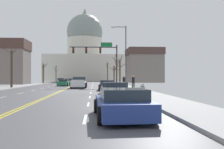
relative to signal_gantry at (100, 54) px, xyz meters
The scene contains 24 objects.
ground 14.28m from the signal_gantry, 111.44° to the right, with size 20.00×180.00×0.20m.
signal_gantry is the anchor object (origin of this frame).
street_lamp_right 7.81m from the signal_gantry, 66.50° to the right, with size 2.11×0.24×8.53m.
capitol_building 60.49m from the signal_gantry, 94.61° to the left, with size 30.81×18.49×29.51m.
pickup_truck_near_00 6.80m from the signal_gantry, 130.51° to the right, with size 2.28×5.64×1.63m.
sedan_near_01 11.57m from the signal_gantry, 86.84° to the right, with size 2.18×4.66×1.23m.
sedan_near_02 18.28m from the signal_gantry, 88.18° to the right, with size 2.08×4.53×1.12m.
sedan_near_03 24.29m from the signal_gantry, 88.80° to the right, with size 2.05×4.26×1.28m.
sedan_near_04 31.50m from the signal_gantry, 89.78° to the right, with size 2.24×4.58×1.19m.
sedan_oncoming_00 9.36m from the signal_gantry, 143.98° to the left, with size 2.08×4.73×1.19m.
sedan_oncoming_01 15.98m from the signal_gantry, 115.28° to the left, with size 2.05×4.47×1.26m.
sedan_oncoming_02 29.29m from the signal_gantry, 110.44° to the left, with size 2.09×4.43×1.28m.
flank_building_00 26.45m from the signal_gantry, 141.75° to the left, with size 9.57×7.15×9.94m.
flank_building_02 33.22m from the signal_gantry, 65.97° to the left, with size 10.00×9.92×9.83m.
bare_tree_00 7.18m from the signal_gantry, 55.00° to the left, with size 2.69×1.99×5.53m.
bare_tree_01 40.62m from the signal_gantry, 108.82° to the left, with size 1.32×2.91×5.14m.
bare_tree_02 12.70m from the signal_gantry, 72.32° to the left, with size 1.59×1.88×6.44m.
bare_tree_03 13.84m from the signal_gantry, 158.92° to the right, with size 1.96×2.62×5.73m.
bare_tree_04 19.13m from the signal_gantry, 78.33° to the left, with size 2.03×2.12×4.18m.
bare_tree_05 22.96m from the signal_gantry, 124.91° to the left, with size 1.85×2.81×4.84m.
bare_tree_06 40.37m from the signal_gantry, 85.21° to the left, with size 0.79×2.43×6.75m.
pedestrian_00 13.42m from the signal_gantry, 73.61° to the right, with size 0.35×0.34×1.68m.
pedestrian_01 10.73m from the signal_gantry, 73.39° to the right, with size 0.35×0.34×1.67m.
bicycle_parked 18.40m from the signal_gantry, 78.07° to the right, with size 0.12×1.77×0.85m.
Camera 1 is at (3.85, -28.64, 1.65)m, focal length 39.70 mm.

